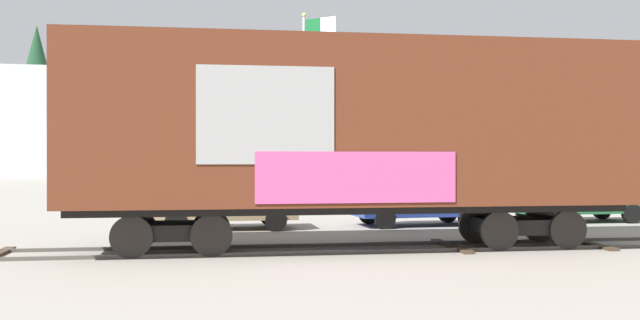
# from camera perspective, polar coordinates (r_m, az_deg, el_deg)

# --- Properties ---
(ground_plane) EXTENTS (260.00, 260.00, 0.00)m
(ground_plane) POSITION_cam_1_polar(r_m,az_deg,el_deg) (17.33, 5.22, -6.99)
(ground_plane) COLOR gray
(track) EXTENTS (59.94, 6.10, 0.08)m
(track) POSITION_cam_1_polar(r_m,az_deg,el_deg) (16.83, -3.29, -7.07)
(track) COLOR #4C4742
(track) RESTS_ON ground_plane
(freight_car) EXTENTS (13.34, 4.07, 5.08)m
(freight_car) POSITION_cam_1_polar(r_m,az_deg,el_deg) (16.97, 2.66, 2.60)
(freight_car) COLOR #5B2B19
(freight_car) RESTS_ON ground_plane
(flagpole) EXTENTS (1.15, 1.12, 7.82)m
(flagpole) POSITION_cam_1_polar(r_m,az_deg,el_deg) (28.14, -0.79, 5.96)
(flagpole) COLOR silver
(flagpole) RESTS_ON ground_plane
(hillside) EXTENTS (127.52, 28.59, 16.94)m
(hillside) POSITION_cam_1_polar(r_m,az_deg,el_deg) (96.18, -9.91, 2.54)
(hillside) COLOR silver
(hillside) RESTS_ON ground_plane
(parked_car_tan) EXTENTS (4.33, 2.13, 1.59)m
(parked_car_tan) POSITION_cam_1_polar(r_m,az_deg,el_deg) (22.00, -7.75, -3.35)
(parked_car_tan) COLOR #9E8966
(parked_car_tan) RESTS_ON ground_plane
(parked_car_blue) EXTENTS (4.03, 1.85, 1.68)m
(parked_car_blue) POSITION_cam_1_polar(r_m,az_deg,el_deg) (23.14, 7.58, -3.11)
(parked_car_blue) COLOR navy
(parked_car_blue) RESTS_ON ground_plane
(parked_car_green) EXTENTS (4.37, 2.01, 1.71)m
(parked_car_green) POSITION_cam_1_polar(r_m,az_deg,el_deg) (25.75, 19.53, -2.74)
(parked_car_green) COLOR #1E5933
(parked_car_green) RESTS_ON ground_plane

